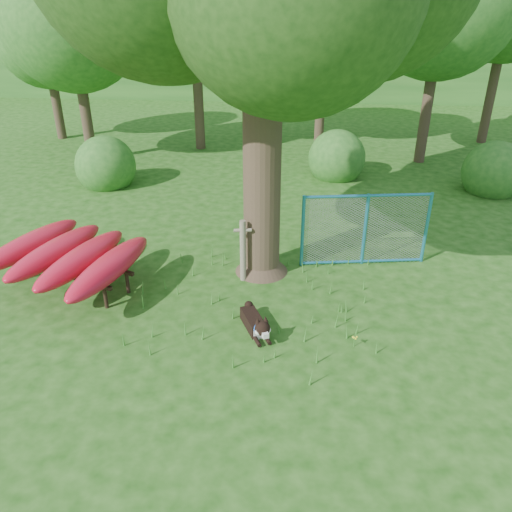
{
  "coord_description": "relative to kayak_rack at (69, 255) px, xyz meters",
  "views": [
    {
      "loc": [
        0.98,
        -6.65,
        5.04
      ],
      "look_at": [
        0.2,
        1.2,
        1.0
      ],
      "focal_mm": 35.0,
      "sensor_mm": 36.0,
      "label": 1
    }
  ],
  "objects": [
    {
      "name": "wooded_hillside",
      "position": [
        3.45,
        26.51,
        2.31
      ],
      "size": [
        80.0,
        12.0,
        6.0
      ],
      "primitive_type": "cube",
      "color": "#25601F",
      "rests_on": "ground"
    },
    {
      "name": "shrub_mid",
      "position": [
        5.45,
        7.51,
        -0.69
      ],
      "size": [
        1.8,
        1.8,
        1.8
      ],
      "primitive_type": "sphere",
      "color": "#25601F",
      "rests_on": "ground"
    },
    {
      "name": "ground",
      "position": [
        3.45,
        -1.49,
        -0.69
      ],
      "size": [
        80.0,
        80.0,
        0.0
      ],
      "primitive_type": "plane",
      "color": "#17440D",
      "rests_on": "ground"
    },
    {
      "name": "fence_section",
      "position": [
        5.76,
        1.55,
        0.1
      ],
      "size": [
        2.67,
        0.51,
        2.63
      ],
      "rotation": [
        0.0,
        0.0,
        0.17
      ],
      "color": "teal",
      "rests_on": "ground"
    },
    {
      "name": "wildflower_clump",
      "position": [
        5.38,
        -1.42,
        -0.53
      ],
      "size": [
        0.09,
        0.09,
        0.2
      ],
      "rotation": [
        0.0,
        0.0,
        -0.1
      ],
      "color": "#3C812A",
      "rests_on": "ground"
    },
    {
      "name": "husky_dog",
      "position": [
        3.75,
        -1.2,
        -0.51
      ],
      "size": [
        0.62,
        1.05,
        0.49
      ],
      "rotation": [
        0.0,
        0.0,
        0.44
      ],
      "color": "black",
      "rests_on": "ground"
    },
    {
      "name": "kayak_rack",
      "position": [
        0.0,
        0.0,
        0.0
      ],
      "size": [
        3.17,
        3.42,
        0.9
      ],
      "rotation": [
        0.0,
        0.0,
        -0.38
      ],
      "color": "black",
      "rests_on": "ground"
    },
    {
      "name": "bg_tree_a",
      "position": [
        -3.05,
        8.51,
        3.8
      ],
      "size": [
        4.4,
        4.4,
        6.7
      ],
      "color": "#382A1E",
      "rests_on": "ground"
    },
    {
      "name": "bg_tree_f",
      "position": [
        -5.55,
        11.51,
        3.04
      ],
      "size": [
        3.6,
        3.6,
        5.55
      ],
      "color": "#382A1E",
      "rests_on": "ground"
    },
    {
      "name": "shrub_left",
      "position": [
        -1.55,
        6.01,
        -0.69
      ],
      "size": [
        1.8,
        1.8,
        1.8
      ],
      "primitive_type": "sphere",
      "color": "#25601F",
      "rests_on": "ground"
    },
    {
      "name": "shrub_right",
      "position": [
        9.95,
        6.51,
        -0.69
      ],
      "size": [
        1.8,
        1.8,
        1.8
      ],
      "primitive_type": "sphere",
      "color": "#25601F",
      "rests_on": "ground"
    },
    {
      "name": "wooden_post",
      "position": [
        3.31,
        0.59,
        -0.0
      ],
      "size": [
        0.36,
        0.14,
        1.3
      ],
      "rotation": [
        0.0,
        0.0,
        0.18
      ],
      "color": "#706654",
      "rests_on": "ground"
    },
    {
      "name": "bg_tree_c",
      "position": [
        4.95,
        11.51,
        3.42
      ],
      "size": [
        4.0,
        4.0,
        6.12
      ],
      "color": "#382A1E",
      "rests_on": "ground"
    }
  ]
}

